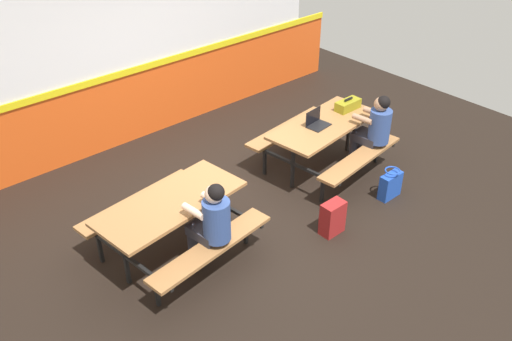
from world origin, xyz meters
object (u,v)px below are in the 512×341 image
Objects in this scene: toolbox_grey at (348,105)px; tote_bag_bright at (390,185)px; picnic_table_left at (172,213)px; student_nearer at (212,220)px; laptop_dark at (317,122)px; student_further at (374,127)px; picnic_table_right at (323,134)px; backpack_dark at (332,218)px.

tote_bag_bright is at bearing -109.81° from toolbox_grey.
student_nearer reaches higher than picnic_table_left.
tote_bag_bright is (0.28, -1.13, -0.59)m from laptop_dark.
tote_bag_bright is at bearing -19.22° from picnic_table_left.
laptop_dark is (-0.62, 0.53, 0.08)m from student_further.
student_further is (0.49, -0.50, 0.13)m from picnic_table_right.
toolbox_grey reaches higher than picnic_table_right.
picnic_table_left is at bearing 106.44° from student_nearer.
student_nearer is at bearing -176.77° from student_further.
backpack_dark is at bearing -132.32° from picnic_table_right.
picnic_table_left is at bearing 160.78° from tote_bag_bright.
student_further reaches higher than laptop_dark.
laptop_dark is 0.80× the size of tote_bag_bright.
toolbox_grey is at bearing 81.01° from student_further.
laptop_dark is (2.53, 0.15, 0.21)m from picnic_table_left.
laptop_dark is 1.53m from backpack_dark.
picnic_table_right reaches higher than tote_bag_bright.
picnic_table_right is at bearing 2.81° from picnic_table_left.
toolbox_grey is 0.91× the size of backpack_dark.
picnic_table_right is 1.49× the size of student_nearer.
student_nearer is 3.02× the size of toolbox_grey.
laptop_dark reaches higher than toolbox_grey.
picnic_table_left and picnic_table_right have the same top height.
laptop_dark is at bearing 103.94° from tote_bag_bright.
picnic_table_right is at bearing 134.00° from student_further.
picnic_table_left is 3.17m from student_further.
picnic_table_right is 1.19m from tote_bag_bright.
picnic_table_left is 3.00m from tote_bag_bright.
student_nearer reaches higher than backpack_dark.
laptop_dark reaches higher than picnic_table_right.
toolbox_grey is (3.24, 0.20, 0.24)m from picnic_table_left.
picnic_table_right is at bearing 47.68° from backpack_dark.
backpack_dark is (1.66, -0.97, -0.36)m from picnic_table_left.
picnic_table_right is 0.25m from laptop_dark.
picnic_table_left is at bearing -176.54° from laptop_dark.
toolbox_grey is (0.58, 0.07, 0.24)m from picnic_table_right.
student_nearer is (0.16, -0.54, 0.13)m from picnic_table_left.
tote_bag_bright is at bearing -9.40° from student_nearer.
student_further is 1.68m from backpack_dark.
laptop_dark is at bearing 16.33° from student_nearer.
student_nearer is at bearing 164.13° from backpack_dark.
laptop_dark reaches higher than backpack_dark.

